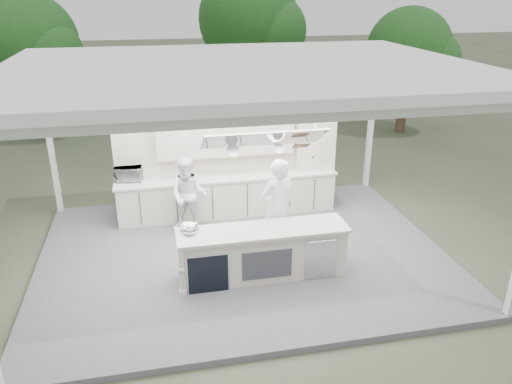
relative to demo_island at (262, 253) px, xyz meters
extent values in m
plane|color=#495138|center=(-0.18, 0.91, -0.60)|extent=(90.00, 90.00, 0.00)
cube|color=#58575B|center=(-0.18, 0.91, -0.54)|extent=(8.00, 6.00, 0.12)
cube|color=white|center=(3.72, 3.81, 1.25)|extent=(0.12, 0.12, 3.70)
cube|color=white|center=(-4.08, 3.81, 1.25)|extent=(0.12, 0.12, 3.70)
cube|color=white|center=(-0.18, 0.91, 3.18)|extent=(8.20, 6.20, 0.16)
cube|color=white|center=(-0.18, -1.99, 3.02)|extent=(8.00, 0.12, 0.16)
cube|color=white|center=(-0.18, 3.81, 3.02)|extent=(8.00, 0.12, 0.16)
cube|color=white|center=(-4.08, 0.91, 3.02)|extent=(0.12, 6.00, 0.16)
cube|color=white|center=(3.72, 0.91, 3.02)|extent=(0.12, 6.00, 0.16)
cube|color=white|center=(0.02, 0.01, 2.15)|extent=(2.00, 0.71, 0.43)
cube|color=white|center=(0.02, 0.01, 2.15)|extent=(2.06, 0.76, 0.46)
cylinder|color=white|center=(-0.88, 0.01, 2.63)|extent=(0.02, 0.02, 0.95)
cylinder|color=white|center=(0.92, 0.01, 2.63)|extent=(0.02, 0.02, 0.95)
cylinder|color=silver|center=(-0.48, 0.16, 1.93)|extent=(0.22, 0.14, 0.21)
cylinder|color=silver|center=(0.32, 0.11, 1.93)|extent=(0.18, 0.12, 0.18)
cube|color=brown|center=(0.72, 0.13, 1.95)|extent=(0.28, 0.18, 0.12)
cube|color=beige|center=(0.02, 0.01, -0.03)|extent=(3.00, 0.70, 0.90)
cube|color=silver|center=(0.02, 0.01, 0.45)|extent=(3.10, 0.78, 0.05)
cylinder|color=beige|center=(-1.48, -0.34, -0.02)|extent=(0.11, 0.11, 0.92)
cube|color=black|center=(-1.03, -0.34, -0.12)|extent=(0.70, 0.04, 0.72)
cube|color=silver|center=(-1.03, -0.35, -0.12)|extent=(0.74, 0.03, 0.72)
cube|color=#393A3E|center=(0.02, -0.35, -0.06)|extent=(0.90, 0.02, 0.55)
cube|color=silver|center=(1.02, -0.35, -0.06)|extent=(0.62, 0.02, 0.78)
cube|color=beige|center=(-0.18, 2.81, -0.03)|extent=(5.00, 0.65, 0.90)
cube|color=silver|center=(-0.18, 2.81, 0.45)|extent=(5.08, 0.72, 0.05)
cube|color=beige|center=(-0.18, 3.11, 0.65)|extent=(5.00, 0.10, 2.25)
cube|color=beige|center=(-0.18, 2.98, 1.32)|extent=(3.10, 0.38, 0.80)
cube|color=beige|center=(1.92, 2.93, 1.07)|extent=(0.90, 0.45, 1.30)
cube|color=brown|center=(1.92, 2.93, 1.07)|extent=(0.84, 0.40, 0.03)
cylinder|color=silver|center=(1.82, 2.79, 0.53)|extent=(0.20, 0.20, 0.12)
cylinder|color=black|center=(1.82, 2.79, 0.69)|extent=(0.17, 0.17, 0.20)
cylinder|color=black|center=(2.17, 2.79, 0.52)|extent=(0.16, 0.16, 0.10)
cone|color=black|center=(2.17, 2.79, 0.69)|extent=(0.14, 0.14, 0.24)
cylinder|color=#452E22|center=(-5.68, 10.91, 0.45)|extent=(0.36, 0.36, 2.10)
sphere|color=#275A21|center=(-5.68, 10.91, 2.69)|extent=(3.40, 3.40, 3.40)
sphere|color=#275A21|center=(-5.00, 10.40, 2.35)|extent=(2.38, 2.38, 2.38)
cylinder|color=#452E22|center=(2.32, 12.91, 0.63)|extent=(0.36, 0.36, 2.45)
sphere|color=#275A21|center=(2.32, 12.91, 3.25)|extent=(4.00, 4.00, 4.00)
sphere|color=#275A21|center=(3.12, 12.31, 2.85)|extent=(2.80, 2.80, 2.80)
cylinder|color=#452E22|center=(7.32, 8.91, 0.37)|extent=(0.36, 0.36, 1.92)
sphere|color=#275A21|center=(7.32, 8.91, 2.38)|extent=(3.00, 3.00, 3.00)
sphere|color=#275A21|center=(7.92, 8.46, 2.08)|extent=(2.10, 2.10, 2.10)
imported|color=white|center=(0.45, 0.67, 0.54)|extent=(0.85, 0.67, 2.03)
imported|color=white|center=(-1.13, 2.11, 0.36)|extent=(0.98, 0.87, 1.68)
imported|color=silver|center=(-2.38, 2.99, 0.64)|extent=(0.65, 0.49, 0.33)
imported|color=#BABCC1|center=(-1.28, 0.26, 0.51)|extent=(0.42, 0.42, 0.08)
imported|color=silver|center=(-1.28, 0.10, 0.52)|extent=(0.34, 0.34, 0.08)
camera|label=1|loc=(-1.76, -7.78, 4.53)|focal=35.00mm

